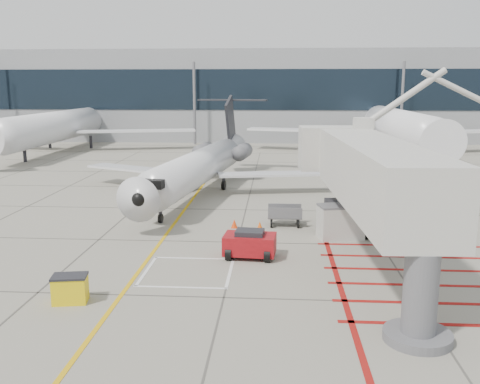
# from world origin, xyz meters

# --- Properties ---
(ground_plane) EXTENTS (260.00, 260.00, 0.00)m
(ground_plane) POSITION_xyz_m (0.00, 0.00, 0.00)
(ground_plane) COLOR gray
(ground_plane) RESTS_ON ground
(regional_jet) EXTENTS (26.45, 31.52, 7.52)m
(regional_jet) POSITION_xyz_m (-4.35, 14.68, 3.76)
(regional_jet) COLOR silver
(regional_jet) RESTS_ON ground_plane
(jet_bridge) EXTENTS (10.84, 21.01, 8.20)m
(jet_bridge) POSITION_xyz_m (6.70, -0.33, 4.10)
(jet_bridge) COLOR beige
(jet_bridge) RESTS_ON ground_plane
(pushback_tug) EXTENTS (2.75, 1.86, 1.53)m
(pushback_tug) POSITION_xyz_m (0.82, 1.39, 0.76)
(pushback_tug) COLOR maroon
(pushback_tug) RESTS_ON ground_plane
(spill_bin) EXTENTS (1.47, 1.11, 1.16)m
(spill_bin) POSITION_xyz_m (-6.20, -4.89, 0.58)
(spill_bin) COLOR yellow
(spill_bin) RESTS_ON ground_plane
(baggage_cart) EXTENTS (2.12, 1.35, 1.34)m
(baggage_cart) POSITION_xyz_m (2.70, 7.85, 0.67)
(baggage_cart) COLOR #56575B
(baggage_cart) RESTS_ON ground_plane
(ground_power_unit) EXTENTS (2.73, 1.95, 1.96)m
(ground_power_unit) POSITION_xyz_m (5.86, 5.25, 0.98)
(ground_power_unit) COLOR beige
(ground_power_unit) RESTS_ON ground_plane
(cone_nose) EXTENTS (0.39, 0.39, 0.54)m
(cone_nose) POSITION_xyz_m (-0.43, 7.12, 0.27)
(cone_nose) COLOR red
(cone_nose) RESTS_ON ground_plane
(cone_side) EXTENTS (0.38, 0.38, 0.52)m
(cone_side) POSITION_xyz_m (1.16, 6.77, 0.26)
(cone_side) COLOR #EB540C
(cone_side) RESTS_ON ground_plane
(terminal_building) EXTENTS (180.00, 28.00, 14.00)m
(terminal_building) POSITION_xyz_m (10.00, 70.00, 7.00)
(terminal_building) COLOR gray
(terminal_building) RESTS_ON ground_plane
(terminal_glass_band) EXTENTS (180.00, 0.10, 6.00)m
(terminal_glass_band) POSITION_xyz_m (10.00, 55.95, 8.00)
(terminal_glass_band) COLOR black
(terminal_glass_band) RESTS_ON ground_plane
(bg_aircraft_b) EXTENTS (35.41, 39.34, 11.80)m
(bg_aircraft_b) POSITION_xyz_m (-26.71, 46.00, 5.90)
(bg_aircraft_b) COLOR silver
(bg_aircraft_b) RESTS_ON ground_plane
(bg_aircraft_c) EXTENTS (38.19, 42.43, 12.73)m
(bg_aircraft_c) POSITION_xyz_m (17.25, 46.00, 6.37)
(bg_aircraft_c) COLOR silver
(bg_aircraft_c) RESTS_ON ground_plane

